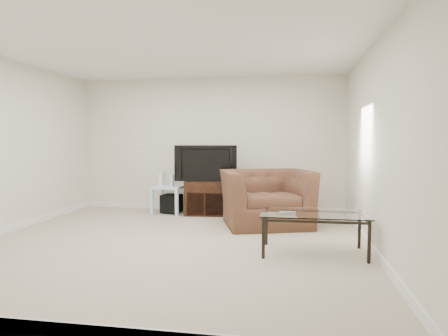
% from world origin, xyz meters
% --- Properties ---
extents(floor, '(5.00, 5.00, 0.00)m').
position_xyz_m(floor, '(0.00, 0.00, 0.00)').
color(floor, tan).
rests_on(floor, ground).
extents(ceiling, '(5.00, 5.00, 0.00)m').
position_xyz_m(ceiling, '(0.00, 0.00, 2.50)').
color(ceiling, white).
rests_on(ceiling, ground).
extents(wall_back, '(5.00, 0.02, 2.50)m').
position_xyz_m(wall_back, '(0.00, 2.50, 1.25)').
color(wall_back, silver).
rests_on(wall_back, ground).
extents(wall_right, '(0.02, 5.00, 2.50)m').
position_xyz_m(wall_right, '(2.50, 0.00, 1.25)').
color(wall_right, silver).
rests_on(wall_right, ground).
extents(plate_back, '(0.12, 0.02, 0.12)m').
position_xyz_m(plate_back, '(-1.40, 2.49, 1.25)').
color(plate_back, white).
rests_on(plate_back, wall_back).
extents(plate_right_switch, '(0.02, 0.09, 0.13)m').
position_xyz_m(plate_right_switch, '(2.49, 1.60, 1.25)').
color(plate_right_switch, white).
rests_on(plate_right_switch, wall_right).
extents(plate_right_outlet, '(0.02, 0.08, 0.12)m').
position_xyz_m(plate_right_outlet, '(2.49, 1.30, 0.30)').
color(plate_right_outlet, white).
rests_on(plate_right_outlet, wall_right).
extents(tv_stand, '(0.78, 0.57, 0.61)m').
position_xyz_m(tv_stand, '(0.04, 2.05, 0.31)').
color(tv_stand, black).
rests_on(tv_stand, floor).
extents(dvd_player, '(0.39, 0.29, 0.05)m').
position_xyz_m(dvd_player, '(0.04, 2.01, 0.51)').
color(dvd_player, black).
rests_on(dvd_player, tv_stand).
extents(television, '(1.04, 0.33, 0.63)m').
position_xyz_m(television, '(0.04, 2.02, 0.93)').
color(television, black).
rests_on(television, tv_stand).
extents(side_table, '(0.57, 0.57, 0.51)m').
position_xyz_m(side_table, '(-0.65, 2.05, 0.25)').
color(side_table, '#C7E2F7').
rests_on(side_table, floor).
extents(subwoofer, '(0.37, 0.37, 0.32)m').
position_xyz_m(subwoofer, '(-0.62, 2.07, 0.18)').
color(subwoofer, black).
rests_on(subwoofer, floor).
extents(game_console, '(0.08, 0.17, 0.23)m').
position_xyz_m(game_console, '(-0.78, 2.04, 0.62)').
color(game_console, white).
rests_on(game_console, side_table).
extents(game_case, '(0.06, 0.15, 0.20)m').
position_xyz_m(game_case, '(-0.59, 2.02, 0.61)').
color(game_case, silver).
rests_on(game_case, side_table).
extents(recliner, '(1.53, 1.22, 1.16)m').
position_xyz_m(recliner, '(1.15, 1.32, 0.58)').
color(recliner, '#4A2E21').
rests_on(recliner, floor).
extents(coffee_table, '(1.23, 0.70, 0.48)m').
position_xyz_m(coffee_table, '(1.80, -0.16, 0.24)').
color(coffee_table, black).
rests_on(coffee_table, floor).
extents(remote, '(0.19, 0.06, 0.02)m').
position_xyz_m(remote, '(1.50, -0.25, 0.49)').
color(remote, '#B2B2B7').
rests_on(remote, coffee_table).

